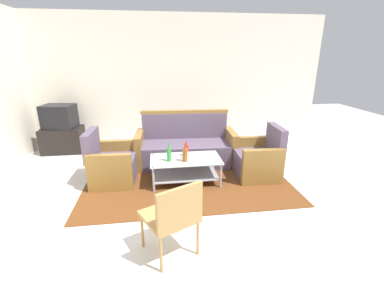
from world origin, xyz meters
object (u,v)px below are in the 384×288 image
coffee_table (186,167)px  tv_stand (63,140)px  wicker_chair (173,214)px  armchair_left (112,165)px  bottle_red (186,151)px  cup (186,155)px  bottle_green (169,154)px  couch (186,148)px  armchair_right (258,160)px  bottle_brown (185,154)px  television (59,117)px

coffee_table → tv_stand: size_ratio=1.38×
wicker_chair → armchair_left: bearing=89.4°
bottle_red → cup: bearing=-102.0°
armchair_left → tv_stand: bearing=-139.7°
bottle_green → cup: bottle_green is taller
armchair_left → bottle_red: 1.22m
couch → armchair_right: size_ratio=2.16×
coffee_table → cup: bearing=79.2°
bottle_brown → wicker_chair: wicker_chair is taller
armchair_left → tv_stand: (-1.22, 1.56, -0.03)m
coffee_table → wicker_chair: bearing=-100.6°
armchair_left → television: television is taller
couch → bottle_red: (-0.06, -0.65, 0.18)m
couch → tv_stand: bearing=-18.8°
armchair_right → bottle_red: armchair_right is taller
cup → television: 2.98m
bottle_brown → wicker_chair: size_ratio=0.35×
armchair_left → armchair_right: 2.41m
bottle_green → bottle_red: (0.29, 0.19, -0.03)m
couch → armchair_left: bearing=27.3°
armchair_left → bottle_red: (1.20, -0.07, 0.21)m
tv_stand → armchair_left: bearing=-51.9°
armchair_right → television: (-3.63, 1.67, 0.47)m
tv_stand → bottle_green: bearing=-40.5°
armchair_right → bottle_brown: (-1.26, -0.19, 0.23)m
wicker_chair → bottle_green: bearing=62.2°
bottle_red → wicker_chair: 1.76m
armchair_right → tv_stand: (-3.63, 1.67, -0.03)m
coffee_table → bottle_green: (-0.26, -0.07, 0.25)m
coffee_table → cup: (0.00, 0.01, 0.19)m
bottle_green → bottle_brown: 0.24m
wicker_chair → television: bearing=95.5°
couch → tv_stand: (-2.48, 0.98, -0.06)m
cup → tv_stand: size_ratio=0.12×
couch → wicker_chair: (-0.39, -2.38, 0.18)m
bottle_red → television: (-2.42, 1.63, 0.26)m
cup → tv_stand: tv_stand is taller
bottle_brown → television: 3.02m
cup → tv_stand: (-2.39, 1.75, -0.20)m
tv_stand → television: (0.00, 0.00, 0.50)m
television → bottle_brown: bearing=152.9°
couch → cup: bearing=86.2°
couch → cup: (-0.09, -0.76, 0.14)m
armchair_left → bottle_red: bearing=88.7°
armchair_right → couch: bearing=61.7°
bottle_red → cup: 0.12m
coffee_table → bottle_brown: bottle_brown is taller
tv_stand → bottle_red: bearing=-34.0°
coffee_table → bottle_green: bearing=-165.7°
bottle_brown → wicker_chair: bearing=-100.6°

